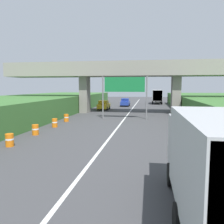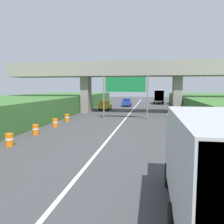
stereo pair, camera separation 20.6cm
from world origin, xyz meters
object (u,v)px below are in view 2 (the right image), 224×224
Objects in this scene: car_blue at (127,102)px; truck_black at (159,96)px; construction_barrel_2 at (9,140)px; construction_barrel_4 at (55,123)px; overhead_highway_sign at (125,87)px; car_yellow at (105,105)px; truck_silver at (213,165)px; construction_barrel_3 at (36,130)px; construction_barrel_5 at (67,118)px.

truck_black is at bearing 51.03° from car_blue.
construction_barrel_2 and construction_barrel_4 have the same top height.
overhead_highway_sign is 13.02m from car_yellow.
truck_black is at bearing 89.88° from truck_silver.
truck_black is 1.00× the size of truck_silver.
construction_barrel_3 is at bearing 135.32° from truck_silver.
truck_black is at bearing 72.14° from construction_barrel_4.
overhead_highway_sign reaches higher than construction_barrel_2.
construction_barrel_4 is (-0.03, 7.84, 0.00)m from construction_barrel_2.
truck_black is 45.54m from construction_barrel_2.
car_blue reaches higher than construction_barrel_2.
car_yellow reaches higher than construction_barrel_4.
car_blue is at bearing 95.49° from overhead_highway_sign.
overhead_highway_sign is 6.53× the size of construction_barrel_2.
construction_barrel_4 and construction_barrel_5 have the same top height.
truck_black reaches higher than construction_barrel_2.
truck_black is 1.78× the size of car_blue.
truck_black is at bearing 75.20° from construction_barrel_2.
construction_barrel_2 is at bearing 146.62° from truck_silver.
car_blue is at bearing 81.56° from construction_barrel_3.
car_yellow is at bearing 113.52° from overhead_highway_sign.
truck_black is (5.17, 28.84, -2.17)m from overhead_highway_sign.
car_yellow reaches higher than construction_barrel_3.
truck_black is at bearing 59.42° from car_yellow.
overhead_highway_sign is at bearing 27.00° from construction_barrel_5.
overhead_highway_sign is 0.81× the size of truck_silver.
car_blue is 9.05m from car_yellow.
truck_black is 8.11× the size of construction_barrel_5.
construction_barrel_3 and construction_barrel_4 have the same top height.
truck_silver is 8.11× the size of construction_barrel_5.
truck_black is 1.78× the size of car_yellow.
construction_barrel_5 is (-0.11, 7.84, 0.00)m from construction_barrel_3.
construction_barrel_2 is 1.00× the size of construction_barrel_4.
construction_barrel_5 is at bearing 92.94° from construction_barrel_4.
car_yellow is 26.77m from construction_barrel_2.
truck_silver reaches higher than car_yellow.
construction_barrel_3 is at bearing -91.37° from construction_barrel_4.
construction_barrel_2 is at bearing -88.22° from construction_barrel_3.
car_blue is (-7.10, -8.78, -1.08)m from truck_black.
truck_silver reaches higher than construction_barrel_3.
overhead_highway_sign is 6.53× the size of construction_barrel_3.
construction_barrel_2 is at bearing -104.80° from truck_black.
construction_barrel_3 is (-11.75, -40.08, -1.47)m from truck_black.
overhead_highway_sign is at bearing -84.51° from car_blue.
car_blue is (-6.99, 42.81, -1.08)m from truck_silver.
truck_silver reaches higher than construction_barrel_4.
construction_barrel_2 is (-11.51, 7.58, -1.47)m from truck_silver.
construction_barrel_2 is (-1.42, -26.73, -0.40)m from car_yellow.
car_blue is at bearing 78.55° from construction_barrel_5.
car_yellow is 4.56× the size of construction_barrel_2.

